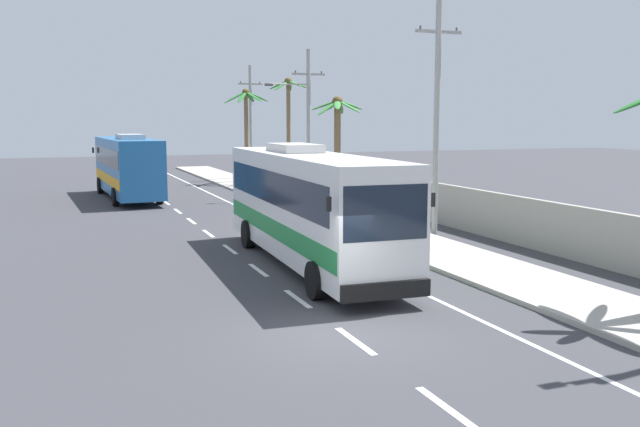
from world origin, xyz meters
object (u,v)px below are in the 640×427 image
object	(u,v)px
coach_bus_foreground	(308,203)
motorcycle_beside_bus	(274,207)
utility_pole_mid	(437,112)
palm_nearest	(246,117)
utility_pole_far	(307,120)
utility_pole_distant	(251,121)
palm_second	(337,132)
pedestrian_near_kerb	(346,196)
coach_bus_far_lane	(128,165)
palm_fourth	(288,112)

from	to	relation	value
coach_bus_foreground	motorcycle_beside_bus	xyz separation A→B (m)	(1.88, 10.02, -1.41)
utility_pole_mid	palm_nearest	world-z (taller)	utility_pole_mid
motorcycle_beside_bus	utility_pole_far	distance (m)	10.33
utility_pole_mid	utility_pole_distant	bearing A→B (deg)	89.68
utility_pole_far	palm_nearest	bearing A→B (deg)	93.47
utility_pole_far	palm_second	world-z (taller)	utility_pole_far
pedestrian_near_kerb	utility_pole_mid	xyz separation A→B (m)	(0.98, -7.16, 4.14)
coach_bus_foreground	utility_pole_far	xyz separation A→B (m)	(6.54, 18.27, 2.71)
coach_bus_foreground	coach_bus_far_lane	size ratio (longest dim) A/B	1.10
coach_bus_far_lane	motorcycle_beside_bus	xyz separation A→B (m)	(5.49, -12.00, -1.39)
motorcycle_beside_bus	palm_second	world-z (taller)	palm_second
motorcycle_beside_bus	utility_pole_far	world-z (taller)	utility_pole_far
palm_second	palm_fourth	xyz separation A→B (m)	(1.94, 14.10, 1.20)
coach_bus_far_lane	palm_fourth	bearing A→B (deg)	23.47
coach_bus_foreground	palm_nearest	distance (m)	30.48
coach_bus_far_lane	utility_pole_far	size ratio (longest dim) A/B	1.29
motorcycle_beside_bus	pedestrian_near_kerb	distance (m)	4.12
utility_pole_distant	palm_second	bearing A→B (deg)	-91.88
coach_bus_far_lane	pedestrian_near_kerb	xyz separation A→B (m)	(9.52, -11.23, -1.09)
motorcycle_beside_bus	palm_fourth	world-z (taller)	palm_fourth
palm_nearest	palm_fourth	xyz separation A→B (m)	(2.49, -2.57, 0.36)
utility_pole_distant	palm_fourth	distance (m)	5.88
coach_bus_foreground	utility_pole_far	world-z (taller)	utility_pole_far
coach_bus_far_lane	palm_second	distance (m)	13.56
motorcycle_beside_bus	palm_second	size ratio (longest dim) A/B	0.33
coach_bus_far_lane	utility_pole_mid	size ratio (longest dim) A/B	1.17
utility_pole_distant	pedestrian_near_kerb	bearing A→B (deg)	-92.94
utility_pole_mid	palm_second	distance (m)	9.53
motorcycle_beside_bus	palm_fourth	distance (m)	18.95
pedestrian_near_kerb	utility_pole_far	bearing A→B (deg)	-23.22
coach_bus_foreground	pedestrian_near_kerb	distance (m)	12.35
palm_fourth	utility_pole_far	bearing A→B (deg)	-101.36
pedestrian_near_kerb	palm_fourth	world-z (taller)	palm_fourth
utility_pole_far	motorcycle_beside_bus	bearing A→B (deg)	-119.48
pedestrian_near_kerb	palm_fourth	xyz separation A→B (m)	(2.43, 16.42, 4.37)
motorcycle_beside_bus	utility_pole_far	size ratio (longest dim) A/B	0.22
utility_pole_far	pedestrian_near_kerb	bearing A→B (deg)	-94.82
coach_bus_far_lane	utility_pole_far	world-z (taller)	utility_pole_far
palm_second	palm_fourth	distance (m)	14.29
utility_pole_far	utility_pole_distant	size ratio (longest dim) A/B	0.99
coach_bus_far_lane	utility_pole_far	bearing A→B (deg)	-20.28
pedestrian_near_kerb	utility_pole_far	size ratio (longest dim) A/B	0.18
coach_bus_far_lane	palm_nearest	distance (m)	12.57
coach_bus_foreground	palm_nearest	world-z (taller)	palm_nearest
utility_pole_mid	utility_pole_distant	world-z (taller)	utility_pole_mid
pedestrian_near_kerb	palm_fourth	distance (m)	17.16
utility_pole_distant	utility_pole_far	bearing A→B (deg)	-91.98
palm_fourth	pedestrian_near_kerb	bearing A→B (deg)	-98.41
coach_bus_foreground	coach_bus_far_lane	world-z (taller)	coach_bus_foreground
pedestrian_near_kerb	palm_second	size ratio (longest dim) A/B	0.26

